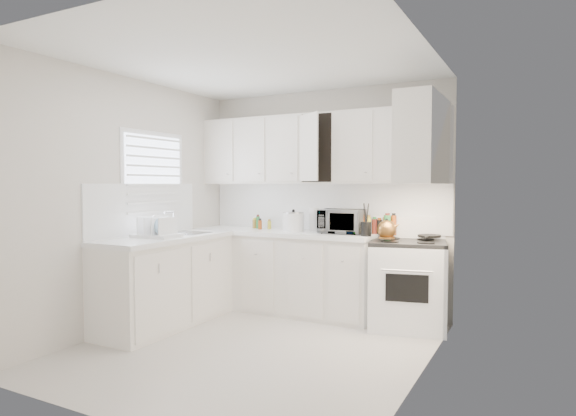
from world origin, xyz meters
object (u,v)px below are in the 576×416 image
Objects in this scene: tea_kettle at (387,228)px; utensil_crock at (366,219)px; stove at (408,273)px; microwave at (342,219)px; rice_cooker at (293,220)px; dish_rack at (156,225)px.

tea_kettle is 0.66× the size of utensil_crock.
stove is 3.27× the size of utensil_crock.
utensil_crock reaches higher than stove.
rice_cooker is at bearing -179.06° from microwave.
rice_cooker reaches higher than stove.
microwave reaches higher than tea_kettle.
utensil_crock is at bearing 25.73° from dish_rack.
microwave is at bearing 157.56° from tea_kettle.
microwave reaches higher than rice_cooker.
dish_rack is (-0.95, -1.23, -0.01)m from rice_cooker.
microwave is at bearing 5.12° from rice_cooker.
stove is at bearing 13.44° from utensil_crock.
tea_kettle is at bearing -14.03° from utensil_crock.
microwave is 1.99m from dish_rack.
rice_cooker is 1.55m from dish_rack.
microwave is 0.36m from utensil_crock.
dish_rack is at bearing -164.89° from stove.
rice_cooker is (-0.59, -0.03, -0.04)m from microwave.
stove is 0.70m from utensil_crock.
dish_rack is (-2.11, -1.04, 0.02)m from tea_kettle.
dish_rack reaches higher than tea_kettle.
tea_kettle is 2.36m from dish_rack.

